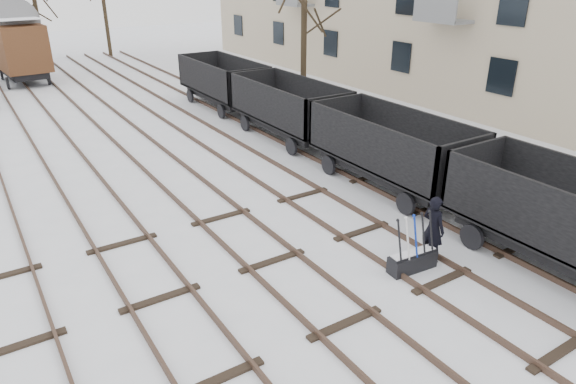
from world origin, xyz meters
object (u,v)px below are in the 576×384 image
at_px(freight_wagon_a, 571,236).
at_px(box_van_wagon, 18,45).
at_px(ground_frame, 412,260).
at_px(worker, 433,229).

height_order(freight_wagon_a, box_van_wagon, box_van_wagon).
bearing_deg(freight_wagon_a, ground_frame, 147.45).
bearing_deg(ground_frame, box_van_wagon, 103.70).
relative_size(freight_wagon_a, box_van_wagon, 1.10).
height_order(ground_frame, worker, worker).
distance_m(worker, freight_wagon_a, 3.29).
relative_size(ground_frame, worker, 0.83).
bearing_deg(worker, box_van_wagon, 7.99).
bearing_deg(worker, ground_frame, 94.91).
bearing_deg(box_van_wagon, ground_frame, -85.79).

